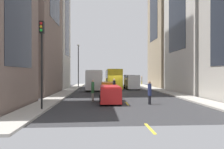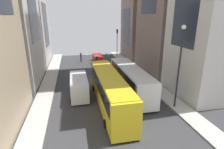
{
  "view_description": "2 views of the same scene",
  "coord_description": "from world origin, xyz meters",
  "px_view_note": "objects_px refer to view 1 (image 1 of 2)",
  "views": [
    {
      "loc": [
        -2.51,
        -30.83,
        2.75
      ],
      "look_at": [
        -0.63,
        -0.09,
        2.67
      ],
      "focal_mm": 31.91,
      "sensor_mm": 36.0,
      "label": 1
    },
    {
      "loc": [
        3.66,
        26.08,
        9.63
      ],
      "look_at": [
        -1.22,
        3.97,
        2.27
      ],
      "focal_mm": 28.96,
      "sensor_mm": 36.0,
      "label": 2
    }
  ],
  "objects_px": {
    "car_orange_0": "(108,87)",
    "car_red_1": "(110,93)",
    "city_bus_white": "(95,78)",
    "streetcar_yellow": "(113,77)",
    "pedestrian_waiting_curb": "(114,88)",
    "pedestrian_crossing_mid": "(142,80)",
    "delivery_van_white": "(131,81)",
    "pedestrian_walking_far": "(150,92)",
    "traffic_light_near_corner": "(42,49)",
    "pedestrian_crossing_near": "(93,90)"
  },
  "relations": [
    {
      "from": "streetcar_yellow",
      "to": "car_orange_0",
      "type": "height_order",
      "value": "streetcar_yellow"
    },
    {
      "from": "traffic_light_near_corner",
      "to": "pedestrian_walking_far",
      "type": "bearing_deg",
      "value": 16.94
    },
    {
      "from": "car_orange_0",
      "to": "pedestrian_crossing_mid",
      "type": "xyz_separation_m",
      "value": [
        9.28,
        22.69,
        0.28
      ]
    },
    {
      "from": "pedestrian_walking_far",
      "to": "streetcar_yellow",
      "type": "bearing_deg",
      "value": 49.5
    },
    {
      "from": "car_orange_0",
      "to": "traffic_light_near_corner",
      "type": "relative_size",
      "value": 0.67
    },
    {
      "from": "car_orange_0",
      "to": "pedestrian_walking_far",
      "type": "bearing_deg",
      "value": -68.25
    },
    {
      "from": "city_bus_white",
      "to": "traffic_light_near_corner",
      "type": "bearing_deg",
      "value": -99.24
    },
    {
      "from": "car_orange_0",
      "to": "pedestrian_crossing_mid",
      "type": "distance_m",
      "value": 24.51
    },
    {
      "from": "city_bus_white",
      "to": "streetcar_yellow",
      "type": "relative_size",
      "value": 0.88
    },
    {
      "from": "pedestrian_walking_far",
      "to": "pedestrian_crossing_mid",
      "type": "height_order",
      "value": "pedestrian_crossing_mid"
    },
    {
      "from": "streetcar_yellow",
      "to": "pedestrian_walking_far",
      "type": "bearing_deg",
      "value": -84.64
    },
    {
      "from": "delivery_van_white",
      "to": "pedestrian_waiting_curb",
      "type": "xyz_separation_m",
      "value": [
        -4.11,
        -13.6,
        -0.31
      ]
    },
    {
      "from": "car_red_1",
      "to": "pedestrian_crossing_mid",
      "type": "bearing_deg",
      "value": 72.59
    },
    {
      "from": "car_orange_0",
      "to": "pedestrian_walking_far",
      "type": "xyz_separation_m",
      "value": [
        3.38,
        -8.47,
        0.13
      ]
    },
    {
      "from": "car_orange_0",
      "to": "pedestrian_crossing_mid",
      "type": "relative_size",
      "value": 2.12
    },
    {
      "from": "delivery_van_white",
      "to": "car_red_1",
      "type": "distance_m",
      "value": 17.54
    },
    {
      "from": "city_bus_white",
      "to": "pedestrian_crossing_mid",
      "type": "distance_m",
      "value": 17.22
    },
    {
      "from": "city_bus_white",
      "to": "pedestrian_waiting_curb",
      "type": "relative_size",
      "value": 5.35
    },
    {
      "from": "pedestrian_crossing_mid",
      "to": "delivery_van_white",
      "type": "bearing_deg",
      "value": -8.75
    },
    {
      "from": "city_bus_white",
      "to": "car_orange_0",
      "type": "height_order",
      "value": "city_bus_white"
    },
    {
      "from": "pedestrian_crossing_near",
      "to": "city_bus_white",
      "type": "bearing_deg",
      "value": -0.53
    },
    {
      "from": "city_bus_white",
      "to": "streetcar_yellow",
      "type": "height_order",
      "value": "streetcar_yellow"
    },
    {
      "from": "city_bus_white",
      "to": "pedestrian_crossing_mid",
      "type": "bearing_deg",
      "value": 48.99
    },
    {
      "from": "pedestrian_waiting_curb",
      "to": "traffic_light_near_corner",
      "type": "distance_m",
      "value": 9.82
    },
    {
      "from": "car_orange_0",
      "to": "car_red_1",
      "type": "bearing_deg",
      "value": -91.12
    },
    {
      "from": "car_red_1",
      "to": "pedestrian_crossing_near",
      "type": "bearing_deg",
      "value": 145.52
    },
    {
      "from": "streetcar_yellow",
      "to": "pedestrian_waiting_curb",
      "type": "relative_size",
      "value": 6.1
    },
    {
      "from": "car_orange_0",
      "to": "pedestrian_walking_far",
      "type": "height_order",
      "value": "pedestrian_walking_far"
    },
    {
      "from": "car_red_1",
      "to": "pedestrian_waiting_curb",
      "type": "height_order",
      "value": "pedestrian_waiting_curb"
    },
    {
      "from": "car_red_1",
      "to": "pedestrian_waiting_curb",
      "type": "bearing_deg",
      "value": 79.09
    },
    {
      "from": "car_red_1",
      "to": "streetcar_yellow",
      "type": "bearing_deg",
      "value": 85.6
    },
    {
      "from": "pedestrian_crossing_mid",
      "to": "pedestrian_waiting_curb",
      "type": "relative_size",
      "value": 0.92
    },
    {
      "from": "pedestrian_waiting_curb",
      "to": "pedestrian_crossing_near",
      "type": "bearing_deg",
      "value": 179.06
    },
    {
      "from": "pedestrian_walking_far",
      "to": "pedestrian_crossing_near",
      "type": "bearing_deg",
      "value": 110.54
    },
    {
      "from": "delivery_van_white",
      "to": "pedestrian_waiting_curb",
      "type": "bearing_deg",
      "value": -106.81
    },
    {
      "from": "delivery_van_white",
      "to": "pedestrian_crossing_near",
      "type": "xyz_separation_m",
      "value": [
        -6.41,
        -15.73,
        -0.35
      ]
    },
    {
      "from": "car_red_1",
      "to": "pedestrian_crossing_mid",
      "type": "xyz_separation_m",
      "value": [
        9.42,
        30.04,
        0.31
      ]
    },
    {
      "from": "city_bus_white",
      "to": "traffic_light_near_corner",
      "type": "distance_m",
      "value": 21.29
    },
    {
      "from": "streetcar_yellow",
      "to": "pedestrian_crossing_mid",
      "type": "distance_m",
      "value": 12.79
    },
    {
      "from": "streetcar_yellow",
      "to": "pedestrian_waiting_curb",
      "type": "distance_m",
      "value": 16.78
    },
    {
      "from": "streetcar_yellow",
      "to": "car_red_1",
      "type": "distance_m",
      "value": 20.1
    },
    {
      "from": "city_bus_white",
      "to": "car_red_1",
      "type": "distance_m",
      "value": 17.19
    },
    {
      "from": "car_red_1",
      "to": "pedestrian_crossing_near",
      "type": "relative_size",
      "value": 2.0
    },
    {
      "from": "delivery_van_white",
      "to": "pedestrian_walking_far",
      "type": "distance_m",
      "value": 18.04
    },
    {
      "from": "delivery_van_white",
      "to": "pedestrian_waiting_curb",
      "type": "distance_m",
      "value": 14.21
    },
    {
      "from": "pedestrian_waiting_curb",
      "to": "pedestrian_crossing_near",
      "type": "xyz_separation_m",
      "value": [
        -2.3,
        -2.13,
        -0.03
      ]
    },
    {
      "from": "city_bus_white",
      "to": "traffic_light_near_corner",
      "type": "xyz_separation_m",
      "value": [
        -3.39,
        -20.85,
        2.62
      ]
    },
    {
      "from": "pedestrian_crossing_near",
      "to": "car_red_1",
      "type": "bearing_deg",
      "value": -125.73
    },
    {
      "from": "city_bus_white",
      "to": "car_red_1",
      "type": "bearing_deg",
      "value": -83.75
    },
    {
      "from": "car_orange_0",
      "to": "car_red_1",
      "type": "relative_size",
      "value": 1.01
    }
  ]
}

